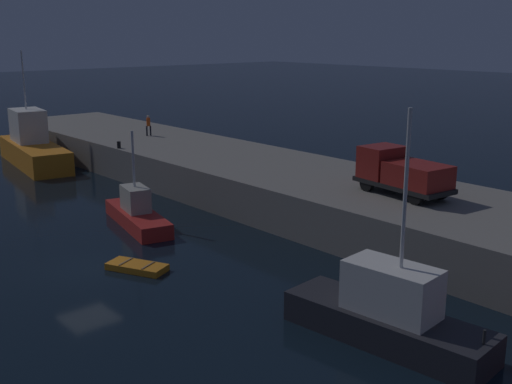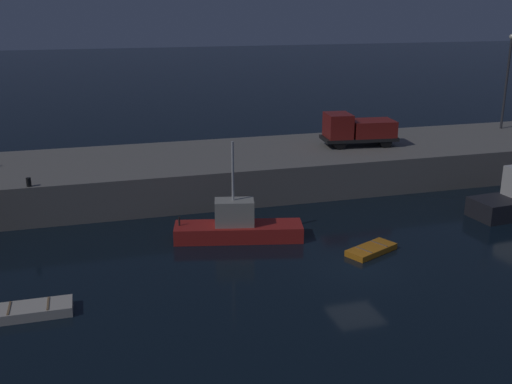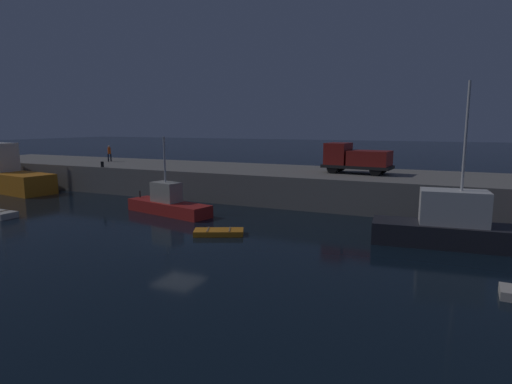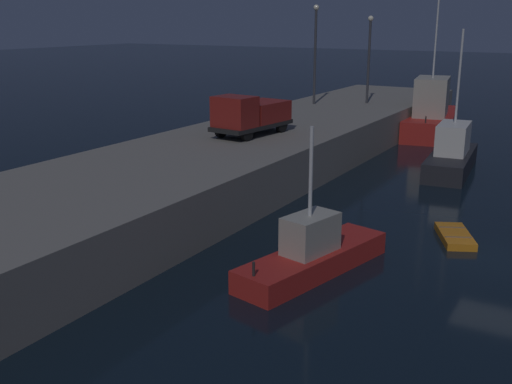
{
  "view_description": "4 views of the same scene",
  "coord_description": "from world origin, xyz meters",
  "px_view_note": "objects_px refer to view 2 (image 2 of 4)",
  "views": [
    {
      "loc": [
        26.78,
        -12.6,
        10.99
      ],
      "look_at": [
        -0.73,
        11.41,
        1.81
      ],
      "focal_mm": 44.58,
      "sensor_mm": 36.0,
      "label": 1
    },
    {
      "loc": [
        -12.3,
        -24.84,
        12.57
      ],
      "look_at": [
        -2.47,
        9.64,
        1.35
      ],
      "focal_mm": 42.4,
      "sensor_mm": 36.0,
      "label": 2
    },
    {
      "loc": [
        13.52,
        -19.26,
        6.39
      ],
      "look_at": [
        1.05,
        8.45,
        1.55
      ],
      "focal_mm": 29.68,
      "sensor_mm": 36.0,
      "label": 3
    },
    {
      "loc": [
        -24.26,
        -3.34,
        9.18
      ],
      "look_at": [
        -3.01,
        9.03,
        2.24
      ],
      "focal_mm": 43.25,
      "sensor_mm": 36.0,
      "label": 4
    }
  ],
  "objects_px": {
    "dinghy_orange_near": "(371,250)",
    "lamp_post_west": "(507,74)",
    "bollard_west": "(29,182)",
    "utility_truck": "(357,129)",
    "fishing_boat_white": "(237,227)",
    "dinghy_red_small": "(29,311)"
  },
  "relations": [
    {
      "from": "dinghy_orange_near",
      "to": "lamp_post_west",
      "type": "height_order",
      "value": "lamp_post_west"
    },
    {
      "from": "lamp_post_west",
      "to": "dinghy_orange_near",
      "type": "bearing_deg",
      "value": -141.02
    },
    {
      "from": "dinghy_red_small",
      "to": "dinghy_orange_near",
      "type": "bearing_deg",
      "value": 7.35
    },
    {
      "from": "lamp_post_west",
      "to": "bollard_west",
      "type": "bearing_deg",
      "value": -169.27
    },
    {
      "from": "lamp_post_west",
      "to": "bollard_west",
      "type": "relative_size",
      "value": 14.86
    },
    {
      "from": "dinghy_orange_near",
      "to": "dinghy_red_small",
      "type": "relative_size",
      "value": 0.89
    },
    {
      "from": "dinghy_orange_near",
      "to": "dinghy_red_small",
      "type": "bearing_deg",
      "value": -172.65
    },
    {
      "from": "lamp_post_west",
      "to": "utility_truck",
      "type": "distance_m",
      "value": 15.1
    },
    {
      "from": "fishing_boat_white",
      "to": "utility_truck",
      "type": "xyz_separation_m",
      "value": [
        11.54,
        9.54,
        2.99
      ]
    },
    {
      "from": "lamp_post_west",
      "to": "bollard_west",
      "type": "xyz_separation_m",
      "value": [
        -37.1,
        -7.03,
        -4.27
      ]
    },
    {
      "from": "fishing_boat_white",
      "to": "dinghy_orange_near",
      "type": "relative_size",
      "value": 2.34
    },
    {
      "from": "fishing_boat_white",
      "to": "dinghy_orange_near",
      "type": "bearing_deg",
      "value": -30.97
    },
    {
      "from": "dinghy_red_small",
      "to": "bollard_west",
      "type": "distance_m",
      "value": 11.4
    },
    {
      "from": "fishing_boat_white",
      "to": "lamp_post_west",
      "type": "relative_size",
      "value": 0.95
    },
    {
      "from": "lamp_post_west",
      "to": "utility_truck",
      "type": "bearing_deg",
      "value": -169.74
    },
    {
      "from": "dinghy_red_small",
      "to": "lamp_post_west",
      "type": "height_order",
      "value": "lamp_post_west"
    },
    {
      "from": "dinghy_orange_near",
      "to": "utility_truck",
      "type": "height_order",
      "value": "utility_truck"
    },
    {
      "from": "fishing_boat_white",
      "to": "lamp_post_west",
      "type": "distance_m",
      "value": 29.42
    },
    {
      "from": "fishing_boat_white",
      "to": "lamp_post_west",
      "type": "height_order",
      "value": "lamp_post_west"
    },
    {
      "from": "dinghy_orange_near",
      "to": "lamp_post_west",
      "type": "distance_m",
      "value": 26.28
    },
    {
      "from": "fishing_boat_white",
      "to": "utility_truck",
      "type": "relative_size",
      "value": 1.29
    },
    {
      "from": "lamp_post_west",
      "to": "fishing_boat_white",
      "type": "bearing_deg",
      "value": -154.95
    }
  ]
}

